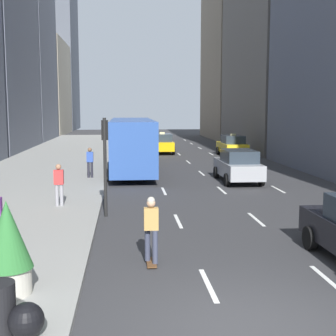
{
  "coord_description": "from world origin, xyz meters",
  "views": [
    {
      "loc": [
        -2.02,
        -7.93,
        3.93
      ],
      "look_at": [
        -0.33,
        10.44,
        1.57
      ],
      "focal_mm": 50.0,
      "sensor_mm": 36.0,
      "label": 1
    }
  ],
  "objects": [
    {
      "name": "planter_with_shrub",
      "position": [
        -4.42,
        1.53,
        1.15
      ],
      "size": [
        1.0,
        1.0,
        1.95
      ],
      "color": "beige",
      "rests_on": "sidewalk_left"
    },
    {
      "name": "pedestrian_far_walking",
      "position": [
        -3.95,
        17.81,
        1.07
      ],
      "size": [
        0.36,
        0.22,
        1.65
      ],
      "color": "#23232D",
      "rests_on": "sidewalk_left"
    },
    {
      "name": "trash_bag",
      "position": [
        -3.69,
        -0.4,
        0.45
      ],
      "size": [
        0.6,
        0.6,
        0.6
      ],
      "primitive_type": "sphere",
      "color": "black",
      "rests_on": "sidewalk_left"
    },
    {
      "name": "building_row_left",
      "position": [
        -14.0,
        45.0,
        13.95
      ],
      "size": [
        6.0,
        88.99,
        35.87
      ],
      "color": "gray",
      "rests_on": "ground"
    },
    {
      "name": "taxi_lead",
      "position": [
        6.8,
        29.96,
        0.88
      ],
      "size": [
        2.02,
        4.4,
        1.87
      ],
      "color": "yellow",
      "rests_on": "ground"
    },
    {
      "name": "taxi_second",
      "position": [
        1.2,
        32.89,
        0.88
      ],
      "size": [
        2.02,
        4.4,
        1.87
      ],
      "color": "yellow",
      "rests_on": "ground"
    },
    {
      "name": "pedestrian_mid_block",
      "position": [
        -4.6,
        10.28,
        1.07
      ],
      "size": [
        0.36,
        0.22,
        1.65
      ],
      "color": "gray",
      "rests_on": "sidewalk_left"
    },
    {
      "name": "lane_markings",
      "position": [
        2.6,
        23.0,
        0.01
      ],
      "size": [
        5.72,
        56.0,
        0.01
      ],
      "color": "white",
      "rests_on": "ground"
    },
    {
      "name": "sedan_silver_behind",
      "position": [
        4.0,
        16.46,
        0.89
      ],
      "size": [
        2.02,
        4.49,
        1.75
      ],
      "color": "#9EA0A5",
      "rests_on": "ground"
    },
    {
      "name": "skateboarder",
      "position": [
        -1.39,
        3.52,
        0.96
      ],
      "size": [
        0.36,
        0.8,
        1.75
      ],
      "color": "brown",
      "rests_on": "ground"
    },
    {
      "name": "ground_plane",
      "position": [
        0.0,
        0.0,
        0.0
      ],
      "size": [
        160.0,
        160.0,
        0.0
      ],
      "primitive_type": "plane",
      "color": "#333335"
    },
    {
      "name": "sidewalk_left",
      "position": [
        -7.0,
        27.0,
        0.07
      ],
      "size": [
        8.0,
        66.0,
        0.15
      ],
      "primitive_type": "cube",
      "color": "gray",
      "rests_on": "ground"
    },
    {
      "name": "traffic_light_pole",
      "position": [
        -2.75,
        9.05,
        2.41
      ],
      "size": [
        0.24,
        0.42,
        3.6
      ],
      "color": "black",
      "rests_on": "ground"
    },
    {
      "name": "city_bus",
      "position": [
        -1.61,
        21.17,
        1.79
      ],
      "size": [
        2.8,
        11.61,
        3.25
      ],
      "color": "#2D519E",
      "rests_on": "ground"
    }
  ]
}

